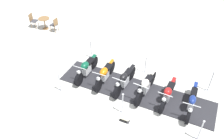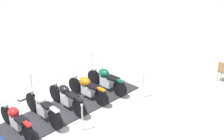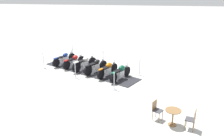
# 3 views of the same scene
# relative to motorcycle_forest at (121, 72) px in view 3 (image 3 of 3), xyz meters

# --- Properties ---
(ground_plane) EXTENTS (80.00, 80.00, 0.00)m
(ground_plane) POSITION_rel_motorcycle_forest_xyz_m (-1.26, -2.20, -0.51)
(ground_plane) COLOR silver
(display_platform) EXTENTS (5.10, 7.09, 0.04)m
(display_platform) POSITION_rel_motorcycle_forest_xyz_m (-1.26, -2.20, -0.49)
(display_platform) COLOR #28282D
(display_platform) RESTS_ON ground_plane
(motorcycle_forest) EXTENTS (1.91, 1.20, 0.93)m
(motorcycle_forest) POSITION_rel_motorcycle_forest_xyz_m (0.00, 0.00, 0.00)
(motorcycle_forest) COLOR black
(motorcycle_forest) RESTS_ON display_platform
(motorcycle_copper) EXTENTS (1.92, 1.18, 0.94)m
(motorcycle_copper) POSITION_rel_motorcycle_forest_xyz_m (-0.52, -0.87, 0.00)
(motorcycle_copper) COLOR black
(motorcycle_copper) RESTS_ON display_platform
(motorcycle_black) EXTENTS (1.86, 1.33, 0.97)m
(motorcycle_black) POSITION_rel_motorcycle_forest_xyz_m (-1.03, -1.75, -0.00)
(motorcycle_black) COLOR black
(motorcycle_black) RESTS_ON display_platform
(motorcycle_cream) EXTENTS (1.92, 1.39, 1.03)m
(motorcycle_cream) POSITION_rel_motorcycle_forest_xyz_m (-1.55, -2.62, 0.01)
(motorcycle_cream) COLOR black
(motorcycle_cream) RESTS_ON display_platform
(motorcycle_maroon) EXTENTS (1.82, 1.26, 0.91)m
(motorcycle_maroon) POSITION_rel_motorcycle_forest_xyz_m (-2.06, -3.50, -0.04)
(motorcycle_maroon) COLOR black
(motorcycle_maroon) RESTS_ON display_platform
(motorcycle_navy) EXTENTS (2.05, 1.25, 0.92)m
(motorcycle_navy) POSITION_rel_motorcycle_forest_xyz_m (-2.58, -4.37, -0.04)
(motorcycle_navy) COLOR black
(motorcycle_navy) RESTS_ON display_platform
(stanchion_right_mid) EXTENTS (0.28, 0.28, 1.15)m
(stanchion_right_mid) POSITION_rel_motorcycle_forest_xyz_m (-2.52, -1.46, -0.09)
(stanchion_right_mid) COLOR silver
(stanchion_right_mid) RESTS_ON ground_plane
(stanchion_left_rear) EXTENTS (0.29, 0.29, 1.16)m
(stanchion_left_rear) POSITION_rel_motorcycle_forest_xyz_m (-1.58, -5.61, -0.09)
(stanchion_left_rear) COLOR silver
(stanchion_left_rear) RESTS_ON ground_plane
(stanchion_left_front) EXTENTS (0.32, 0.32, 1.08)m
(stanchion_left_front) POSITION_rel_motorcycle_forest_xyz_m (1.56, -0.28, -0.16)
(stanchion_left_front) COLOR silver
(stanchion_left_front) RESTS_ON ground_plane
(stanchion_left_mid) EXTENTS (0.32, 0.32, 1.04)m
(stanchion_left_mid) POSITION_rel_motorcycle_forest_xyz_m (-0.01, -2.94, -0.17)
(stanchion_left_mid) COLOR silver
(stanchion_left_mid) RESTS_ON ground_plane
(stanchion_right_front) EXTENTS (0.33, 0.33, 1.06)m
(stanchion_right_front) POSITION_rel_motorcycle_forest_xyz_m (-0.95, 1.20, -0.17)
(stanchion_right_front) COLOR silver
(stanchion_right_front) RESTS_ON ground_plane
(stanchion_right_rear) EXTENTS (0.31, 0.31, 1.14)m
(stanchion_right_rear) POSITION_rel_motorcycle_forest_xyz_m (-4.09, -4.13, -0.12)
(stanchion_right_rear) COLOR silver
(stanchion_right_rear) RESTS_ON ground_plane
(info_placard) EXTENTS (0.38, 0.45, 0.19)m
(info_placard) POSITION_rel_motorcycle_forest_xyz_m (-2.95, -1.51, -0.45)
(info_placard) COLOR #333338
(info_placard) RESTS_ON ground_plane
(cafe_table) EXTENTS (0.71, 0.71, 0.75)m
(cafe_table) POSITION_rel_motorcycle_forest_xyz_m (5.11, 2.66, 0.05)
(cafe_table) COLOR olive
(cafe_table) RESTS_ON ground_plane
(cafe_chair_near_table) EXTENTS (0.55, 0.55, 0.93)m
(cafe_chair_near_table) POSITION_rel_motorcycle_forest_xyz_m (4.67, 1.96, 0.03)
(cafe_chair_near_table) COLOR olive
(cafe_chair_near_table) RESTS_ON ground_plane
(cafe_chair_across_table) EXTENTS (0.51, 0.51, 0.95)m
(cafe_chair_across_table) POSITION_rel_motorcycle_forest_xyz_m (5.38, 3.44, 0.04)
(cafe_chair_across_table) COLOR olive
(cafe_chair_across_table) RESTS_ON ground_plane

